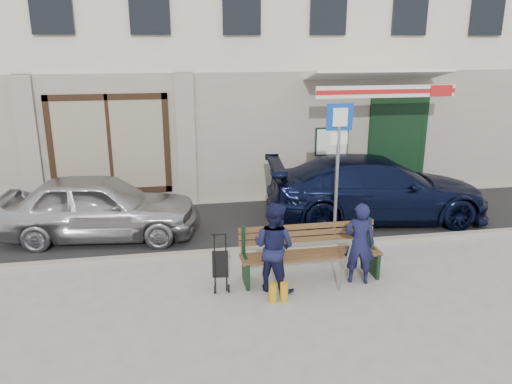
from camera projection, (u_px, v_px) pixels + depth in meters
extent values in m
plane|color=#9E9991|center=(289.00, 288.00, 8.22)|extent=(80.00, 80.00, 0.00)
cube|color=#282828|center=(256.00, 223.00, 11.14)|extent=(60.00, 3.20, 0.01)
cube|color=#9E9384|center=(270.00, 249.00, 9.62)|extent=(60.00, 0.18, 0.12)
cube|color=beige|center=(224.00, 3.00, 14.79)|extent=(20.00, 7.00, 10.00)
cube|color=#9E9384|center=(242.00, 138.00, 12.43)|extent=(20.00, 0.12, 3.20)
cube|color=maroon|center=(110.00, 144.00, 11.96)|extent=(2.50, 0.12, 2.00)
cube|color=black|center=(397.00, 145.00, 13.14)|extent=(1.60, 0.10, 2.60)
cube|color=black|center=(389.00, 145.00, 13.61)|extent=(1.25, 0.90, 2.40)
cube|color=white|center=(332.00, 142.00, 12.76)|extent=(0.80, 0.03, 0.65)
cube|color=white|center=(373.00, 77.00, 12.23)|extent=(3.40, 1.72, 0.42)
cube|color=white|center=(387.00, 91.00, 11.51)|extent=(3.40, 0.05, 0.28)
cube|color=#B41618|center=(387.00, 92.00, 11.48)|extent=(3.40, 0.02, 0.10)
imported|color=#B3B3B7|center=(99.00, 207.00, 10.18)|extent=(4.10, 2.03, 1.34)
imported|color=black|center=(376.00, 188.00, 11.27)|extent=(5.15, 2.55, 1.44)
cylinder|color=gray|center=(337.00, 177.00, 9.84)|extent=(0.07, 0.07, 2.68)
cube|color=#0B3DA6|center=(340.00, 117.00, 9.50)|extent=(0.52, 0.04, 0.52)
cube|color=white|center=(340.00, 117.00, 9.47)|extent=(0.29, 0.02, 0.35)
cube|color=white|center=(339.00, 138.00, 9.62)|extent=(0.35, 0.03, 0.23)
cube|color=brown|center=(311.00, 255.00, 8.42)|extent=(2.40, 0.50, 0.04)
cube|color=brown|center=(307.00, 233.00, 8.60)|extent=(2.40, 0.10, 0.36)
cube|color=black|center=(246.00, 272.00, 8.30)|extent=(0.06, 0.50, 0.45)
cube|color=black|center=(373.00, 262.00, 8.68)|extent=(0.06, 0.50, 0.45)
cube|color=white|center=(356.00, 252.00, 8.45)|extent=(0.34, 0.25, 0.11)
cylinder|color=gray|center=(345.00, 267.00, 7.83)|extent=(0.07, 0.34, 0.96)
cylinder|color=#B48412|center=(273.00, 293.00, 7.76)|extent=(0.13, 0.13, 0.30)
cylinder|color=#B48412|center=(284.00, 292.00, 7.79)|extent=(0.13, 0.13, 0.30)
imported|color=#141537|center=(359.00, 243.00, 8.25)|extent=(0.58, 0.47, 1.40)
imported|color=#15173A|center=(274.00, 247.00, 7.99)|extent=(0.91, 0.90, 1.49)
cylinder|color=black|center=(215.00, 290.00, 8.04)|extent=(0.04, 0.13, 0.13)
cylinder|color=black|center=(229.00, 288.00, 8.08)|extent=(0.04, 0.13, 0.13)
cube|color=black|center=(220.00, 264.00, 8.14)|extent=(0.28, 0.26, 0.44)
cylinder|color=black|center=(219.00, 234.00, 8.10)|extent=(0.24, 0.05, 0.02)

